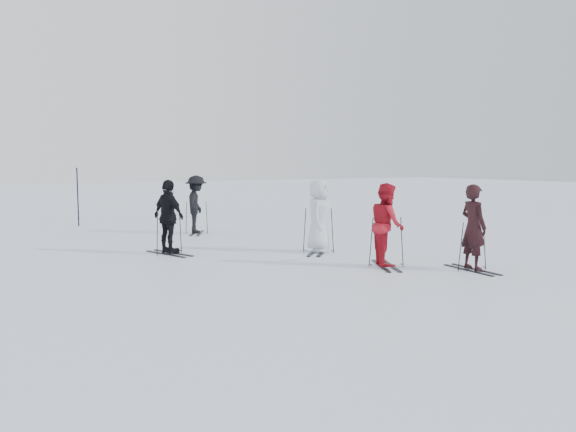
# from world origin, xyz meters

# --- Properties ---
(ground) EXTENTS (120.00, 120.00, 0.00)m
(ground) POSITION_xyz_m (0.00, 0.00, 0.00)
(ground) COLOR silver
(ground) RESTS_ON ground
(skier_near_dark) EXTENTS (0.52, 0.75, 1.96)m
(skier_near_dark) POSITION_xyz_m (2.34, -3.47, 0.98)
(skier_near_dark) COLOR black
(skier_near_dark) RESTS_ON ground
(skier_red) EXTENTS (1.09, 1.18, 1.97)m
(skier_red) POSITION_xyz_m (0.94, -2.09, 0.98)
(skier_red) COLOR #AE1320
(skier_red) RESTS_ON ground
(skier_grey) EXTENTS (1.12, 1.14, 1.99)m
(skier_grey) POSITION_xyz_m (0.69, 0.50, 0.99)
(skier_grey) COLOR silver
(skier_grey) RESTS_ON ground
(skier_uphill_left) EXTENTS (0.84, 1.26, 1.99)m
(skier_uphill_left) POSITION_xyz_m (-2.99, 2.27, 0.99)
(skier_uphill_left) COLOR black
(skier_uphill_left) RESTS_ON ground
(skier_uphill_far) EXTENTS (1.26, 1.49, 2.01)m
(skier_uphill_far) POSITION_xyz_m (-0.77, 6.09, 1.00)
(skier_uphill_far) COLOR black
(skier_uphill_far) RESTS_ON ground
(skis_near_dark) EXTENTS (1.66, 0.97, 1.17)m
(skis_near_dark) POSITION_xyz_m (2.34, -3.47, 0.58)
(skis_near_dark) COLOR black
(skis_near_dark) RESTS_ON ground
(skis_red) EXTENTS (1.89, 1.52, 1.22)m
(skis_red) POSITION_xyz_m (0.94, -2.09, 0.61)
(skis_red) COLOR black
(skis_red) RESTS_ON ground
(skis_grey) EXTENTS (1.91, 1.85, 1.27)m
(skis_grey) POSITION_xyz_m (0.69, 0.50, 0.63)
(skis_grey) COLOR black
(skis_grey) RESTS_ON ground
(skis_uphill_left) EXTENTS (1.92, 1.42, 1.25)m
(skis_uphill_left) POSITION_xyz_m (-2.99, 2.27, 0.63)
(skis_uphill_left) COLOR black
(skis_uphill_left) RESTS_ON ground
(skis_uphill_far) EXTENTS (1.80, 1.49, 1.16)m
(skis_uphill_far) POSITION_xyz_m (-0.77, 6.09, 0.58)
(skis_uphill_far) COLOR black
(skis_uphill_far) RESTS_ON ground
(piste_marker) EXTENTS (0.06, 0.06, 2.28)m
(piste_marker) POSITION_xyz_m (-3.95, 10.66, 1.14)
(piste_marker) COLOR black
(piste_marker) RESTS_ON ground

